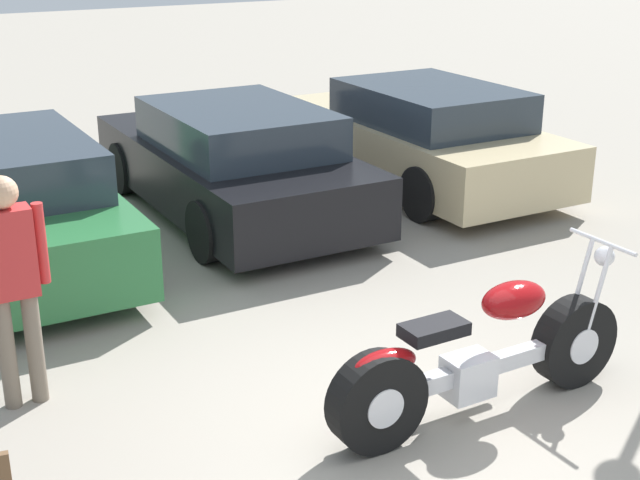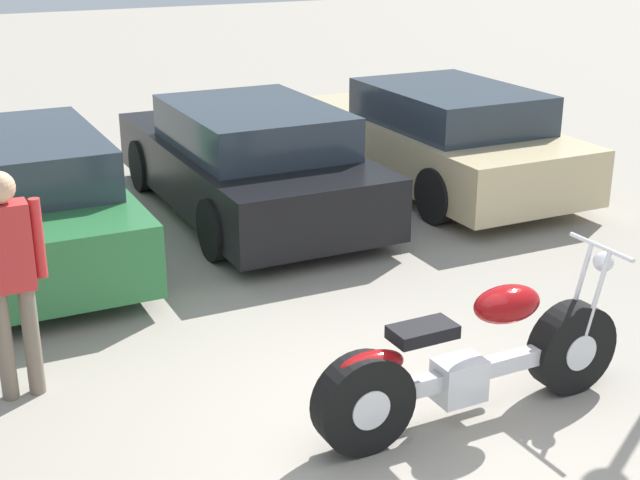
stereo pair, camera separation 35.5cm
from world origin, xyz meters
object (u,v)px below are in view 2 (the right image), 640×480
at_px(motorcycle, 471,363).
at_px(parked_car_black, 247,160).
at_px(parked_car_champagne, 439,137).
at_px(person_standing, 8,267).
at_px(parked_car_green, 15,196).

height_order(motorcycle, parked_car_black, parked_car_black).
xyz_separation_m(motorcycle, parked_car_champagne, (2.99, 4.97, 0.20)).
bearing_deg(motorcycle, parked_car_champagne, 58.98).
xyz_separation_m(parked_car_champagne, person_standing, (-5.73, -3.27, 0.38)).
xyz_separation_m(motorcycle, parked_car_green, (-2.32, 4.69, 0.20)).
height_order(parked_car_champagne, person_standing, person_standing).
bearing_deg(parked_car_green, person_standing, -98.13).
distance_m(motorcycle, person_standing, 3.28).
bearing_deg(motorcycle, person_standing, 148.25).
xyz_separation_m(parked_car_green, parked_car_black, (2.65, 0.28, 0.00)).
relative_size(parked_car_black, person_standing, 2.58).
relative_size(parked_car_champagne, person_standing, 2.58).
height_order(parked_car_black, parked_car_champagne, same).
bearing_deg(parked_car_champagne, parked_car_black, 179.87).
height_order(motorcycle, parked_car_green, parked_car_green).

